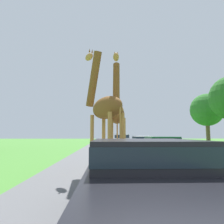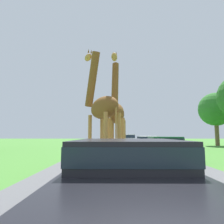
{
  "view_description": "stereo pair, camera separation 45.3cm",
  "coord_description": "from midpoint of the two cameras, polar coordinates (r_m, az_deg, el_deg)",
  "views": [
    {
      "loc": [
        -1.14,
        0.73,
        1.49
      ],
      "look_at": [
        -0.82,
        10.1,
        2.57
      ],
      "focal_mm": 32.0,
      "sensor_mm": 36.0,
      "label": 1
    },
    {
      "loc": [
        -0.69,
        0.73,
        1.49
      ],
      "look_at": [
        -0.82,
        10.1,
        2.57
      ],
      "focal_mm": 32.0,
      "sensor_mm": 36.0,
      "label": 2
    }
  ],
  "objects": [
    {
      "name": "car_queue_right",
      "position": [
        24.06,
        2.15,
        -8.09
      ],
      "size": [
        1.8,
        4.77,
        1.58
      ],
      "color": "silver",
      "rests_on": "ground"
    },
    {
      "name": "car_lead_maroon",
      "position": [
        3.58,
        5.41,
        -18.21
      ],
      "size": [
        1.89,
        4.64,
        1.41
      ],
      "color": "black",
      "rests_on": "ground"
    },
    {
      "name": "tree_mid_field",
      "position": [
        31.91,
        25.11,
        0.51
      ],
      "size": [
        4.7,
        4.7,
        7.45
      ],
      "color": "brown",
      "rests_on": "ground"
    },
    {
      "name": "car_far_ahead",
      "position": [
        12.71,
        13.04,
        -9.81
      ],
      "size": [
        1.89,
        4.66,
        1.38
      ],
      "color": "#144C28",
      "rests_on": "ground"
    },
    {
      "name": "giraffe_companion",
      "position": [
        7.5,
        -4.16,
        1.79
      ],
      "size": [
        1.75,
        2.51,
        5.22
      ],
      "rotation": [
        0.0,
        0.0,
        0.54
      ],
      "color": "#B77F3D",
      "rests_on": "ground"
    },
    {
      "name": "road",
      "position": [
        29.32,
        -0.17,
        -9.45
      ],
      "size": [
        7.52,
        120.0,
        0.0
      ],
      "color": "#5B5B5E",
      "rests_on": "ground"
    },
    {
      "name": "giraffe_near_road",
      "position": [
        9.3,
        -0.02,
        -1.31
      ],
      "size": [
        0.95,
        2.78,
        4.99
      ],
      "rotation": [
        0.0,
        0.0,
        3.06
      ],
      "color": "#B77F3D",
      "rests_on": "ground"
    },
    {
      "name": "car_queue_left",
      "position": [
        17.95,
        8.06,
        -8.87
      ],
      "size": [
        1.73,
        4.71,
        1.39
      ],
      "color": "silver",
      "rests_on": "ground"
    }
  ]
}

